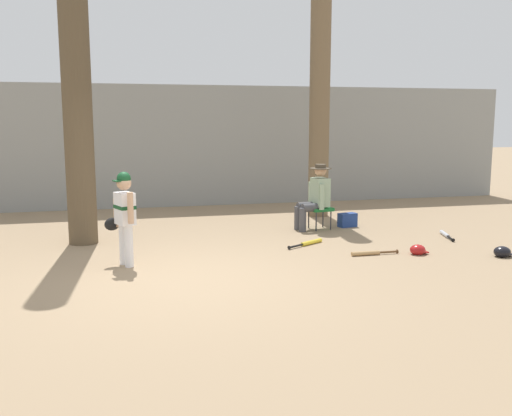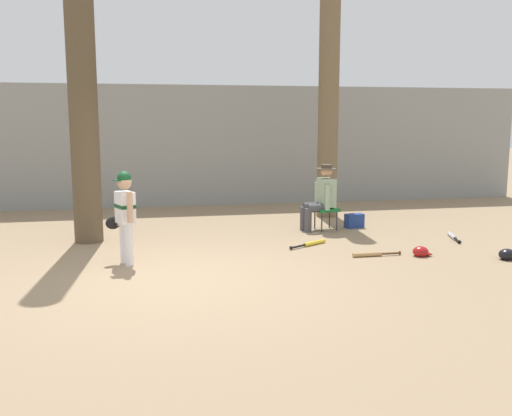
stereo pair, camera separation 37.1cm
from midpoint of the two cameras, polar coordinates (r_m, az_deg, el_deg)
name	(u,v)px [view 1 (the left image)]	position (r m, az deg, el deg)	size (l,w,h in m)	color
ground_plane	(180,280)	(7.29, -9.10, -7.16)	(60.00, 60.00, 0.00)	#937A5B
concrete_back_wall	(148,146)	(13.38, -11.62, 6.08)	(18.00, 0.36, 2.79)	gray
tree_near_player	(76,76)	(9.59, -18.74, 12.48)	(0.64, 0.64, 6.00)	brown
tree_behind_spectator	(319,114)	(11.85, 5.49, 9.39)	(0.67, 0.67, 4.93)	brown
young_ballplayer	(124,212)	(8.00, -14.44, -0.44)	(0.46, 0.56, 1.31)	white
folding_stool	(320,210)	(10.48, 5.43, -0.17)	(0.45, 0.45, 0.41)	#196B2D
seated_spectator	(315,195)	(10.39, 4.97, 1.31)	(0.67, 0.54, 1.20)	#47474C
handbag_beside_stool	(347,220)	(10.80, 8.21, -1.21)	(0.34, 0.18, 0.26)	navy
bat_wood_tan	(369,253)	(8.60, 10.11, -4.49)	(0.75, 0.07, 0.07)	tan
bat_aluminum_silver	(446,235)	(10.28, 17.55, -2.58)	(0.27, 0.72, 0.07)	#B7BCC6
bat_yellow_trainer	(309,243)	(9.19, 4.21, -3.52)	(0.71, 0.47, 0.07)	yellow
batting_helmet_black	(502,252)	(9.04, 22.46, -4.11)	(0.29, 0.23, 0.17)	black
batting_helmet_red	(418,250)	(8.80, 14.80, -4.10)	(0.28, 0.21, 0.16)	#A81919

